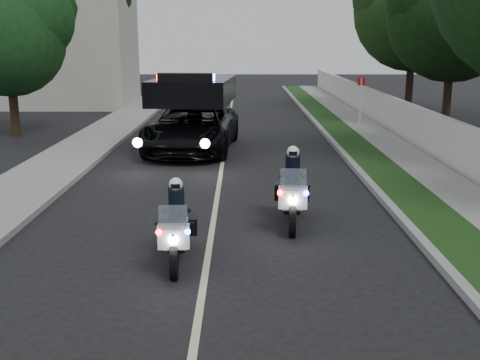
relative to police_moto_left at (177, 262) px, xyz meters
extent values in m
plane|color=black|center=(0.53, -0.31, 0.00)|extent=(120.00, 120.00, 0.00)
cube|color=gray|center=(4.63, 9.69, 0.07)|extent=(0.20, 60.00, 0.15)
cube|color=#193814|center=(5.33, 9.69, 0.08)|extent=(1.20, 60.00, 0.16)
cube|color=gray|center=(6.63, 9.69, 0.08)|extent=(1.40, 60.00, 0.16)
cube|color=beige|center=(7.63, 9.69, 0.75)|extent=(0.22, 60.00, 1.50)
cube|color=gray|center=(-3.57, 9.69, 0.07)|extent=(0.20, 60.00, 0.15)
cube|color=gray|center=(-4.67, 9.69, 0.08)|extent=(2.00, 60.00, 0.16)
cube|color=#A8A396|center=(-9.47, 25.69, 3.50)|extent=(8.00, 6.00, 7.00)
cube|color=#BFB78C|center=(0.53, 9.69, 0.00)|extent=(0.12, 50.00, 0.01)
imported|color=black|center=(-0.60, 10.91, 0.00)|extent=(3.35, 6.40, 3.01)
imported|color=black|center=(-1.44, 21.62, 0.00)|extent=(0.74, 1.73, 0.88)
imported|color=black|center=(-1.44, 21.62, 0.00)|extent=(0.64, 0.45, 1.71)
camera|label=1|loc=(1.15, -9.84, 3.86)|focal=43.84mm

